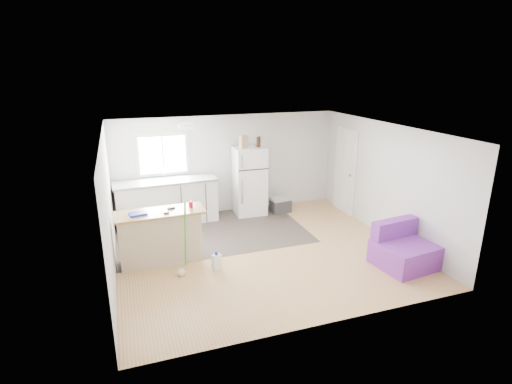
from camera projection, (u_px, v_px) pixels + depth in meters
room at (263, 193)px, 7.54m from camera, size 5.51×5.01×2.41m
vinyl_zone at (212, 232)px, 8.80m from camera, size 4.05×2.50×0.00m
window at (163, 155)px, 9.19m from camera, size 1.18×0.06×0.98m
interior_door at (345, 171)px, 9.84m from camera, size 0.11×0.92×2.10m
ceiling_fixture at (185, 126)px, 7.90m from camera, size 0.30×0.30×0.07m
kitchen_cabinets at (167, 201)px, 9.19m from camera, size 2.34×0.82×1.33m
peninsula at (160, 236)px, 7.35m from camera, size 1.62×0.66×0.98m
refrigerator at (249, 181)px, 9.72m from camera, size 0.75×0.71×1.66m
cooler at (281, 205)px, 9.97m from camera, size 0.53×0.40×0.38m
purple_seat at (403, 251)px, 7.27m from camera, size 1.05×1.01×0.79m
cleaner_jug at (217, 262)px, 7.14m from camera, size 0.18×0.16×0.34m
mop at (182, 262)px, 6.94m from camera, size 0.22×0.38×1.37m
red_cup at (191, 204)px, 7.42m from camera, size 0.10×0.10×0.12m
blue_tray at (138, 214)px, 7.06m from camera, size 0.34×0.28×0.04m
tool_a at (171, 208)px, 7.34m from camera, size 0.14×0.06×0.03m
tool_b at (166, 213)px, 7.11m from camera, size 0.10×0.05×0.03m
cardboard_box at (244, 142)px, 9.34m from camera, size 0.22×0.17×0.30m
bottle_left at (258, 142)px, 9.45m from camera, size 0.08×0.08×0.25m
bottle_right at (259, 142)px, 9.51m from camera, size 0.08×0.08×0.25m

